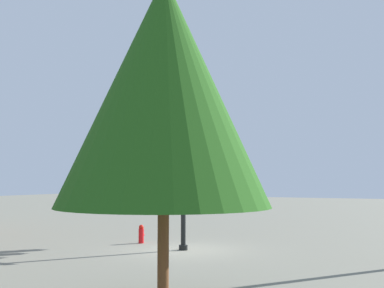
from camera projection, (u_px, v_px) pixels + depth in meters
name	position (u px, v px, depth m)	size (l,w,h in m)	color
ground_plane	(183.00, 250.00, 19.25)	(120.00, 120.00, 0.00)	slate
signal_pole_assembly	(201.00, 132.00, 21.46)	(5.12, 0.96, 7.15)	black
fire_hydrant	(141.00, 234.00, 21.36)	(0.33, 0.24, 0.83)	red
tree_near	(164.00, 89.00, 10.08)	(4.53, 4.53, 7.32)	brown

